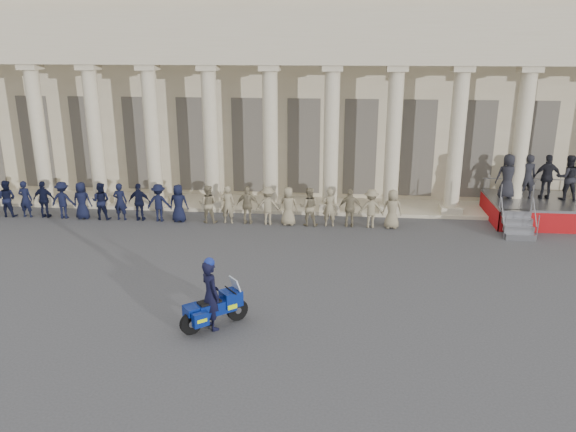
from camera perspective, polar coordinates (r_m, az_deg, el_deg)
The scene contains 6 objects.
ground at distance 17.40m, azimuth -0.83°, elevation -7.17°, with size 90.00×90.00×0.00m, color #3C3C3E.
building at distance 30.65m, azimuth 2.28°, elevation 12.28°, with size 40.00×12.50×9.00m.
officer_rank at distance 23.81m, azimuth -11.81°, elevation 1.31°, with size 18.86×0.60×1.59m.
reviewing_stand at distance 25.58m, azimuth 25.14°, elevation 2.82°, with size 4.54×4.28×2.78m.
motorcycle at distance 15.01m, azimuth -7.43°, elevation -9.23°, with size 1.61×1.44×1.25m.
rider at distance 14.77m, azimuth -7.87°, elevation -7.82°, with size 0.79×0.82×1.98m.
Camera 1 is at (1.80, -15.73, 7.21)m, focal length 35.00 mm.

